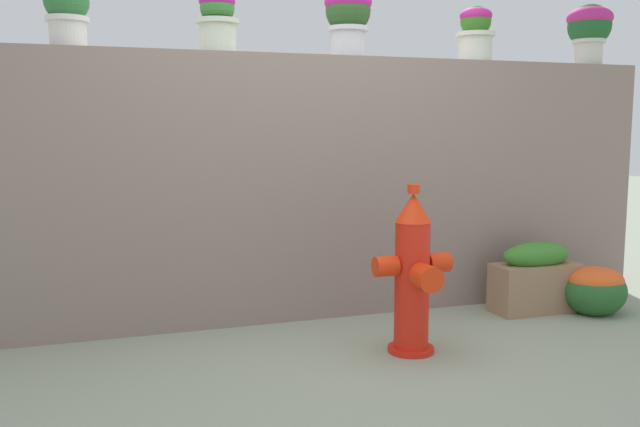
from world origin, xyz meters
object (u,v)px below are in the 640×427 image
Objects in this scene: potted_plant_1 at (67,6)px; potted_plant_4 at (475,31)px; potted_plant_3 at (348,15)px; fire_hydrant at (413,276)px; planter_box at (535,279)px; potted_plant_5 at (589,27)px; potted_plant_2 at (217,18)px; flower_bush_left at (595,288)px.

potted_plant_1 is 2.70m from potted_plant_4.
potted_plant_4 is at bearing -3.88° from potted_plant_3.
fire_hydrant is (-0.93, -0.94, -1.49)m from potted_plant_4.
planter_box is at bearing -9.03° from potted_plant_1.
potted_plant_4 is 1.99m from fire_hydrant.
potted_plant_5 is 0.76× the size of planter_box.
potted_plant_4 is at bearing -0.68° from potted_plant_2.
potted_plant_2 is at bearing 165.50° from flower_bush_left.
potted_plant_2 reaches higher than flower_bush_left.
potted_plant_2 is at bearing 132.93° from fire_hydrant.
potted_plant_5 is 0.48× the size of fire_hydrant.
potted_plant_5 reaches higher than potted_plant_2.
potted_plant_3 is 0.49× the size of fire_hydrant.
potted_plant_3 is at bearing 90.55° from fire_hydrant.
flower_bush_left is at bearing 12.10° from fire_hydrant.
potted_plant_2 is at bearing 167.69° from planter_box.
potted_plant_3 reaches higher than potted_plant_1.
flower_bush_left is at bearing -120.30° from potted_plant_5.
potted_plant_1 is 2.53m from fire_hydrant.
planter_box is (2.96, -0.47, -1.73)m from potted_plant_1.
potted_plant_2 is at bearing 179.32° from potted_plant_4.
potted_plant_2 is at bearing 179.69° from potted_plant_5.
potted_plant_2 is 0.89× the size of flower_bush_left.
potted_plant_5 is 2.64m from fire_hydrant.
planter_box is (-0.36, 0.18, 0.05)m from flower_bush_left.
potted_plant_1 reaches higher than flower_bush_left.
flower_bush_left is 0.72× the size of planter_box.
potted_plant_4 is at bearing -179.61° from potted_plant_5.
potted_plant_3 is 1.86m from fire_hydrant.
potted_plant_3 is at bearing 176.12° from potted_plant_4.
planter_box is at bearing -22.51° from potted_plant_3.
potted_plant_1 is at bearing -179.17° from potted_plant_3.
fire_hydrant is (-1.90, -0.95, -1.56)m from potted_plant_5.
potted_plant_3 is 2.49m from flower_bush_left.
potted_plant_1 is 0.88m from potted_plant_2.
potted_plant_5 is at bearing 59.70° from flower_bush_left.
potted_plant_1 is 1.76m from potted_plant_3.
potted_plant_1 is 3.46m from planter_box.
potted_plant_3 reaches higher than flower_bush_left.
potted_plant_3 is 1.91m from potted_plant_5.
potted_plant_3 is 1.07× the size of flower_bush_left.
planter_box is (2.08, -0.45, -1.70)m from potted_plant_2.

